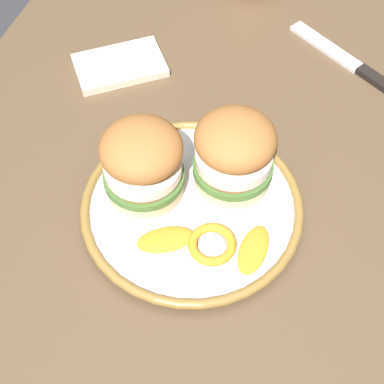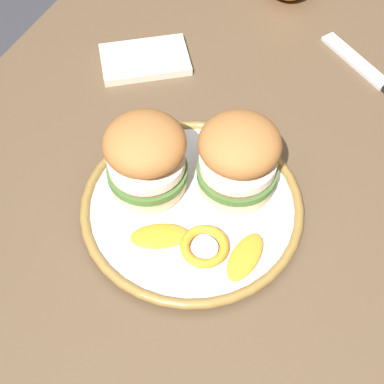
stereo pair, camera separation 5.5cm
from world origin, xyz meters
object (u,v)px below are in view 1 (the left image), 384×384
(sandwich_half_right, at_px, (234,152))
(dining_table, at_px, (221,233))
(dinner_plate, at_px, (192,207))
(sandwich_half_left, at_px, (142,162))
(table_knife, at_px, (357,68))

(sandwich_half_right, bearing_deg, dining_table, 146.86)
(dining_table, xyz_separation_m, sandwich_half_right, (0.01, -0.01, 0.17))
(dining_table, distance_m, dinner_plate, 0.12)
(dining_table, height_order, dinner_plate, dinner_plate)
(dinner_plate, height_order, sandwich_half_left, sandwich_half_left)
(sandwich_half_left, bearing_deg, table_knife, -34.85)
(sandwich_half_left, bearing_deg, dining_table, -67.84)
(sandwich_half_right, bearing_deg, table_knife, -24.22)
(dining_table, relative_size, sandwich_half_left, 9.56)
(dining_table, distance_m, sandwich_half_left, 0.20)
(sandwich_half_left, height_order, sandwich_half_right, same)
(dinner_plate, relative_size, sandwich_half_left, 2.12)
(dining_table, relative_size, sandwich_half_right, 9.03)
(sandwich_half_right, relative_size, table_knife, 0.68)
(sandwich_half_left, relative_size, table_knife, 0.64)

